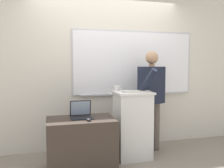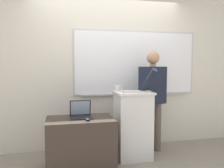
% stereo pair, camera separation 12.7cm
% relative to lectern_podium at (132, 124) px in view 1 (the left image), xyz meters
% --- Properties ---
extents(back_wall, '(6.40, 0.17, 2.95)m').
position_rel_lectern_podium_xyz_m(back_wall, '(-0.24, 0.62, 0.97)').
color(back_wall, beige).
rests_on(back_wall, ground_plane).
extents(lectern_podium, '(0.54, 0.49, 1.00)m').
position_rel_lectern_podium_xyz_m(lectern_podium, '(0.00, 0.00, 0.00)').
color(lectern_podium, silver).
rests_on(lectern_podium, ground_plane).
extents(side_desk, '(0.88, 0.58, 0.69)m').
position_rel_lectern_podium_xyz_m(side_desk, '(-0.81, -0.23, -0.16)').
color(side_desk, '#382D26').
rests_on(side_desk, ground_plane).
extents(person_presenter, '(0.59, 0.65, 1.62)m').
position_rel_lectern_podium_xyz_m(person_presenter, '(0.38, 0.15, 0.43)').
color(person_presenter, brown).
rests_on(person_presenter, ground_plane).
extents(laptop, '(0.29, 0.25, 0.23)m').
position_rel_lectern_podium_xyz_m(laptop, '(-0.79, -0.15, 0.26)').
color(laptop, black).
rests_on(laptop, side_desk).
extents(wireless_keyboard, '(0.40, 0.15, 0.02)m').
position_rel_lectern_podium_xyz_m(wireless_keyboard, '(0.03, -0.06, 0.51)').
color(wireless_keyboard, beige).
rests_on(wireless_keyboard, lectern_podium).
extents(computer_mouse_by_laptop, '(0.06, 0.10, 0.03)m').
position_rel_lectern_podium_xyz_m(computer_mouse_by_laptop, '(-0.73, -0.39, 0.21)').
color(computer_mouse_by_laptop, black).
rests_on(computer_mouse_by_laptop, side_desk).
extents(coffee_mug, '(0.13, 0.08, 0.08)m').
position_rel_lectern_podium_xyz_m(coffee_mug, '(-0.19, 0.18, 0.54)').
color(coffee_mug, silver).
rests_on(coffee_mug, lectern_podium).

